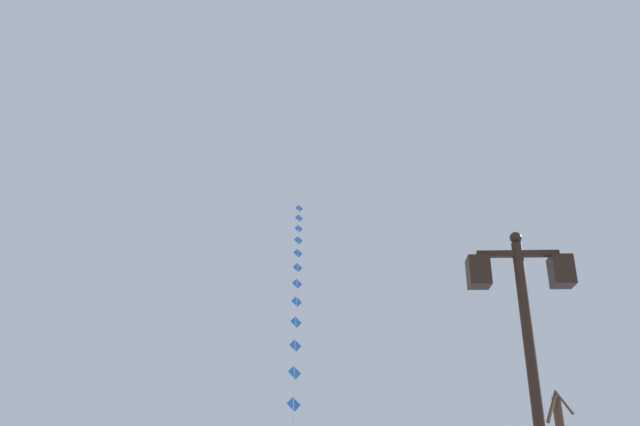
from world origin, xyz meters
name	(u,v)px	position (x,y,z in m)	size (l,w,h in m)	color
twin_lantern_lamp_post	(530,355)	(1.51, 7.30, 3.63)	(1.36, 0.28, 5.28)	black
kite_train	(297,300)	(-2.88, 29.84, 10.94)	(1.68, 23.08, 20.88)	brown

